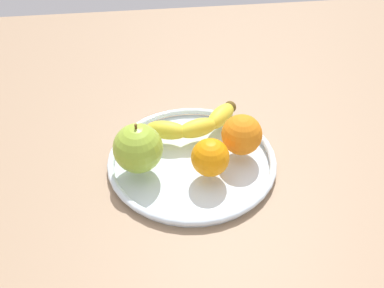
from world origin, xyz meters
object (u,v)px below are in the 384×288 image
fruit_bowl (192,161)px  orange_front_left (242,135)px  orange_back_right (210,157)px  apple (138,148)px  banana (197,124)px

fruit_bowl → orange_front_left: (8.76, 0.80, 4.45)cm
orange_back_right → orange_front_left: (6.20, 4.74, 0.36)cm
fruit_bowl → orange_back_right: size_ratio=4.62×
fruit_bowl → apple: (-9.14, -1.36, 5.07)cm
fruit_bowl → orange_front_left: size_ratio=4.15×
banana → apple: bearing=-158.3°
orange_front_left → banana: bearing=138.4°
fruit_bowl → orange_back_right: 6.23cm
fruit_bowl → orange_back_right: (2.56, -3.94, 4.09)cm
banana → orange_back_right: bearing=-101.6°
apple → orange_front_left: (17.90, 2.16, -0.62)cm
orange_front_left → fruit_bowl: bearing=-174.8°
banana → apple: apple is taller
banana → orange_front_left: (7.03, -6.24, 1.88)cm
fruit_bowl → banana: bearing=76.2°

